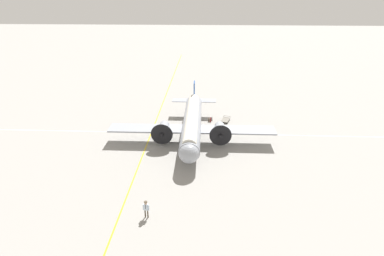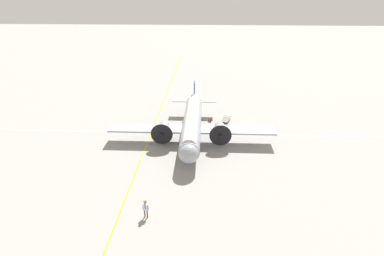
{
  "view_description": "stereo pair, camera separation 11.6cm",
  "coord_description": "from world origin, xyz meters",
  "px_view_note": "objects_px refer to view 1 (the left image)",
  "views": [
    {
      "loc": [
        -38.18,
        -1.72,
        19.38
      ],
      "look_at": [
        0.0,
        0.0,
        1.64
      ],
      "focal_mm": 28.0,
      "sensor_mm": 36.0,
      "label": 1
    },
    {
      "loc": [
        -38.17,
        -1.83,
        19.38
      ],
      "look_at": [
        0.0,
        0.0,
        1.64
      ],
      "focal_mm": 28.0,
      "sensor_mm": 36.0,
      "label": 2
    }
  ],
  "objects_px": {
    "passenger_boarding": "(199,115)",
    "baggage_cart": "(225,120)",
    "suitcase_near_door": "(211,120)",
    "suitcase_upright_spare": "(209,120)",
    "airliner_main": "(192,124)",
    "crew_foreground": "(146,207)"
  },
  "relations": [
    {
      "from": "airliner_main",
      "to": "crew_foreground",
      "type": "distance_m",
      "value": 16.53
    },
    {
      "from": "passenger_boarding",
      "to": "baggage_cart",
      "type": "relative_size",
      "value": 0.73
    },
    {
      "from": "baggage_cart",
      "to": "passenger_boarding",
      "type": "bearing_deg",
      "value": -69.64
    },
    {
      "from": "airliner_main",
      "to": "crew_foreground",
      "type": "relative_size",
      "value": 12.48
    },
    {
      "from": "crew_foreground",
      "to": "passenger_boarding",
      "type": "xyz_separation_m",
      "value": [
        22.6,
        -4.39,
        -0.1
      ]
    },
    {
      "from": "suitcase_upright_spare",
      "to": "suitcase_near_door",
      "type": "bearing_deg",
      "value": -93.51
    },
    {
      "from": "airliner_main",
      "to": "passenger_boarding",
      "type": "height_order",
      "value": "airliner_main"
    },
    {
      "from": "passenger_boarding",
      "to": "airliner_main",
      "type": "bearing_deg",
      "value": 0.16
    },
    {
      "from": "baggage_cart",
      "to": "airliner_main",
      "type": "bearing_deg",
      "value": -19.91
    },
    {
      "from": "passenger_boarding",
      "to": "baggage_cart",
      "type": "xyz_separation_m",
      "value": [
        0.22,
        -4.24,
        -0.76
      ]
    },
    {
      "from": "airliner_main",
      "to": "baggage_cart",
      "type": "xyz_separation_m",
      "value": [
        6.72,
        -5.12,
        -2.22
      ]
    },
    {
      "from": "suitcase_near_door",
      "to": "baggage_cart",
      "type": "height_order",
      "value": "suitcase_near_door"
    },
    {
      "from": "suitcase_near_door",
      "to": "suitcase_upright_spare",
      "type": "bearing_deg",
      "value": 86.49
    },
    {
      "from": "airliner_main",
      "to": "crew_foreground",
      "type": "bearing_deg",
      "value": -12.53
    },
    {
      "from": "airliner_main",
      "to": "baggage_cart",
      "type": "distance_m",
      "value": 8.74
    },
    {
      "from": "suitcase_near_door",
      "to": "suitcase_upright_spare",
      "type": "xyz_separation_m",
      "value": [
        0.02,
        0.28,
        -0.02
      ]
    },
    {
      "from": "suitcase_near_door",
      "to": "baggage_cart",
      "type": "distance_m",
      "value": 2.4
    },
    {
      "from": "airliner_main",
      "to": "suitcase_upright_spare",
      "type": "relative_size",
      "value": 37.18
    },
    {
      "from": "suitcase_upright_spare",
      "to": "baggage_cart",
      "type": "relative_size",
      "value": 0.26
    },
    {
      "from": "suitcase_near_door",
      "to": "suitcase_upright_spare",
      "type": "distance_m",
      "value": 0.28
    },
    {
      "from": "crew_foreground",
      "to": "baggage_cart",
      "type": "distance_m",
      "value": 24.41
    },
    {
      "from": "airliner_main",
      "to": "baggage_cart",
      "type": "relative_size",
      "value": 9.73
    }
  ]
}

